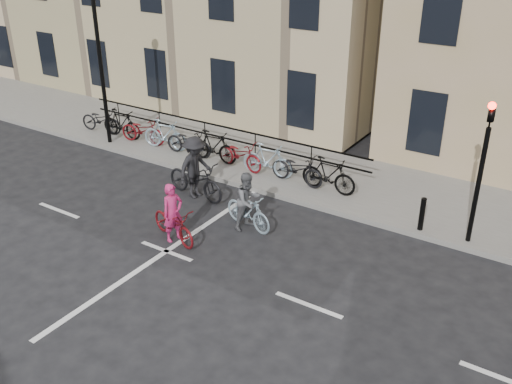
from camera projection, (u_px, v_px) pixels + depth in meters
The scene contains 9 objects.
ground at pixel (167, 251), 14.17m from camera, with size 120.00×120.00×0.00m, color black.
sidewalk at pixel (192, 144), 20.62m from camera, with size 46.00×4.00×0.15m, color slate.
traffic_light at pixel (484, 156), 13.34m from camera, with size 0.18×0.30×3.90m.
lamp_post at pixel (99, 49), 19.14m from camera, with size 0.36×0.36×5.28m.
bollard_east at pixel (422, 214), 14.67m from camera, with size 0.14×0.14×0.90m, color black.
parked_bikes at pixel (201, 144), 19.07m from camera, with size 11.45×1.23×1.05m.
cyclist_pink at pixel (173, 221), 14.47m from camera, with size 1.84×1.08×1.55m.
cyclist_grey at pixel (248, 206), 14.99m from camera, with size 1.70×0.89×1.58m.
cyclist_dark at pixel (195, 174), 16.63m from camera, with size 2.17×1.28×1.87m.
Camera 1 is at (8.45, -8.94, 7.52)m, focal length 40.00 mm.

